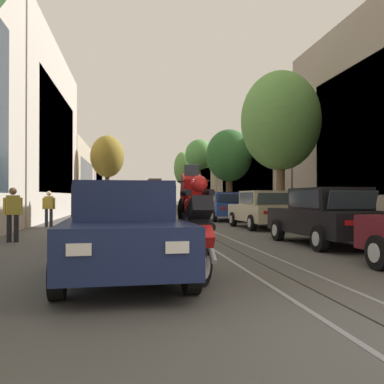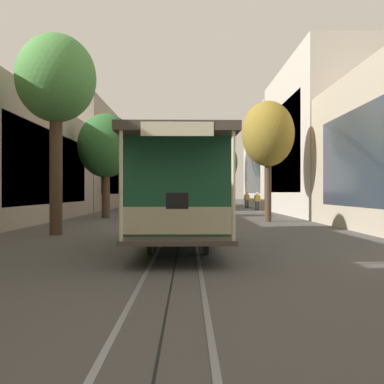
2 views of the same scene
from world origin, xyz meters
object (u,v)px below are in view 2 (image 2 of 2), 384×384
street_tree_kerb_right_second (134,154)px  parked_car_black_second_right (158,200)px  parked_car_black_second_left (213,200)px  pedestrian_on_left_pavement (257,200)px  parked_car_red_mid_left (217,201)px  motorcycle_with_rider (200,198)px  parked_car_navy_near_left (211,199)px  parked_car_blue_fourth_right (150,202)px  street_tree_kerb_left_second (268,134)px  cable_car_trolley (178,189)px  street_sign_post (147,190)px  parked_car_maroon_near_right (161,199)px  pedestrian_on_right_pavement (247,199)px  parked_car_beige_mid_right (153,201)px  street_tree_kerb_left_near (227,164)px  street_tree_kerb_right_near (144,149)px  street_tree_kerb_right_mid (106,146)px  street_tree_kerb_right_fourth (56,81)px

street_tree_kerb_right_second → parked_car_black_second_right: bearing=-101.2°
parked_car_black_second_left → pedestrian_on_left_pavement: (-3.42, 6.91, 0.09)m
parked_car_red_mid_left → motorcycle_with_rider: (1.25, -12.01, 0.18)m
parked_car_navy_near_left → parked_car_blue_fourth_right: 17.13m
street_tree_kerb_left_second → cable_car_trolley: 13.69m
cable_car_trolley → street_sign_post: (4.20, -40.55, 0.15)m
street_sign_post → street_tree_kerb_left_second: bearing=107.3°
parked_car_red_mid_left → parked_car_maroon_near_right: size_ratio=1.00×
parked_car_navy_near_left → cable_car_trolley: size_ratio=0.48×
motorcycle_with_rider → parked_car_red_mid_left: bearing=96.0°
street_tree_kerb_left_second → pedestrian_on_right_pavement: street_tree_kerb_left_second is taller
parked_car_black_second_right → parked_car_beige_mid_right: 6.29m
parked_car_navy_near_left → motorcycle_with_rider: (1.15, -0.48, 0.18)m
parked_car_navy_near_left → parked_car_blue_fourth_right: size_ratio=1.00×
street_tree_kerb_left_near → pedestrian_on_left_pavement: bearing=95.5°
parked_car_maroon_near_right → street_tree_kerb_right_near: bearing=57.9°
parked_car_beige_mid_right → motorcycle_with_rider: bearing=-112.5°
parked_car_red_mid_left → pedestrian_on_right_pavement: bearing=-120.1°
parked_car_blue_fourth_right → street_tree_kerb_right_mid: 9.43m
street_tree_kerb_right_mid → street_tree_kerb_right_fourth: (-0.24, 13.03, 1.25)m
parked_car_maroon_near_right → parked_car_blue_fourth_right: size_ratio=1.00×
street_sign_post → parked_car_red_mid_left: bearing=124.5°
parked_car_navy_near_left → pedestrian_on_left_pavement: bearing=105.5°
street_tree_kerb_right_mid → street_tree_kerb_right_fourth: 13.09m
parked_car_black_second_right → street_tree_kerb_left_second: bearing=106.1°
cable_car_trolley → parked_car_blue_fourth_right: bearing=-84.0°
street_tree_kerb_right_mid → parked_car_red_mid_left: bearing=-120.2°
parked_car_red_mid_left → street_tree_kerb_right_mid: (7.66, 13.17, 3.62)m
street_tree_kerb_left_near → pedestrian_on_right_pavement: street_tree_kerb_left_near is taller
parked_car_maroon_near_right → parked_car_black_second_right: size_ratio=1.00×
pedestrian_on_left_pavement → street_sign_post: 15.31m
parked_car_black_second_left → street_tree_kerb_right_fourth: street_tree_kerb_right_fourth is taller
pedestrian_on_right_pavement → street_tree_kerb_left_second: bearing=86.3°
parked_car_maroon_near_right → street_tree_kerb_left_second: 31.65m
parked_car_black_second_left → cable_car_trolley: (2.76, 36.25, 0.86)m
parked_car_blue_fourth_right → street_tree_kerb_right_fourth: (1.89, 21.47, 4.86)m
parked_car_red_mid_left → street_sign_post: 12.46m
parked_car_navy_near_left → motorcycle_with_rider: size_ratio=2.36×
parked_car_blue_fourth_right → motorcycle_with_rider: 17.27m
parked_car_navy_near_left → pedestrian_on_left_pavement: pedestrian_on_left_pavement is taller
parked_car_black_second_left → street_sign_post: bearing=-31.7°
parked_car_red_mid_left → parked_car_beige_mid_right: same height
parked_car_red_mid_left → motorcycle_with_rider: size_ratio=2.35×
parked_car_maroon_near_right → parked_car_black_second_left: bearing=129.0°
pedestrian_on_left_pavement → street_sign_post: (10.38, -11.21, 0.91)m
street_tree_kerb_right_mid → street_tree_kerb_right_second: bearing=-92.1°
parked_car_black_second_left → pedestrian_on_left_pavement: 7.71m
parked_car_black_second_right → parked_car_maroon_near_right: bearing=-89.6°
motorcycle_with_rider → pedestrian_on_left_pavement: (-4.61, 12.98, -0.09)m
parked_car_maroon_near_right → street_tree_kerb_right_mid: (2.03, 25.97, 3.62)m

